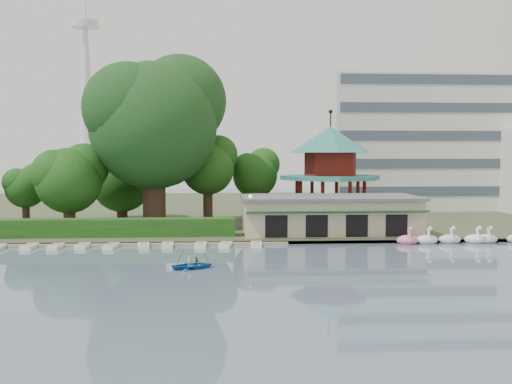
{
  "coord_description": "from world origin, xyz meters",
  "views": [
    {
      "loc": [
        -1.43,
        -37.26,
        8.56
      ],
      "look_at": [
        2.0,
        18.0,
        5.0
      ],
      "focal_mm": 40.0,
      "sensor_mm": 36.0,
      "label": 1
    }
  ],
  "objects": [
    {
      "name": "lamp_post",
      "position": [
        1.5,
        19.0,
        3.34
      ],
      "size": [
        0.36,
        0.36,
        4.28
      ],
      "color": "black",
      "rests_on": "shore"
    },
    {
      "name": "swan_boats",
      "position": [
        22.89,
        16.63,
        0.4
      ],
      "size": [
        13.8,
        1.98,
        1.92
      ],
      "color": "pink",
      "rests_on": "ground"
    },
    {
      "name": "dock",
      "position": [
        -12.0,
        17.2,
        0.12
      ],
      "size": [
        34.0,
        1.6,
        0.24
      ],
      "primitive_type": "cube",
      "color": "gray",
      "rests_on": "ground"
    },
    {
      "name": "embankment",
      "position": [
        0.0,
        17.3,
        0.15
      ],
      "size": [
        220.0,
        0.6,
        0.3
      ],
      "primitive_type": "cube",
      "color": "gray",
      "rests_on": "ground"
    },
    {
      "name": "ground_plane",
      "position": [
        0.0,
        0.0,
        0.0
      ],
      "size": [
        220.0,
        220.0,
        0.0
      ],
      "primitive_type": "plane",
      "color": "slate",
      "rests_on": "ground"
    },
    {
      "name": "small_trees",
      "position": [
        -12.62,
        31.79,
        6.22
      ],
      "size": [
        38.83,
        17.57,
        10.66
      ],
      "color": "#3A281C",
      "rests_on": "shore"
    },
    {
      "name": "hedge",
      "position": [
        -15.0,
        20.5,
        1.3
      ],
      "size": [
        30.0,
        2.0,
        1.8
      ],
      "primitive_type": "cube",
      "color": "#1F5017",
      "rests_on": "shore"
    },
    {
      "name": "big_tree",
      "position": [
        -8.8,
        28.23,
        12.91
      ],
      "size": [
        15.82,
        14.74,
        19.89
      ],
      "color": "#3A281C",
      "rests_on": "shore"
    },
    {
      "name": "pavilion",
      "position": [
        12.0,
        32.0,
        7.48
      ],
      "size": [
        12.4,
        12.4,
        13.5
      ],
      "color": "#C7B690",
      "rests_on": "shore"
    },
    {
      "name": "office_building",
      "position": [
        32.67,
        49.0,
        9.73
      ],
      "size": [
        38.0,
        18.0,
        20.0
      ],
      "color": "silver",
      "rests_on": "shore"
    },
    {
      "name": "moored_rowboats",
      "position": [
        -12.65,
        15.79,
        0.18
      ],
      "size": [
        29.84,
        2.71,
        0.36
      ],
      "color": "white",
      "rests_on": "ground"
    },
    {
      "name": "shore",
      "position": [
        0.0,
        52.0,
        0.2
      ],
      "size": [
        220.0,
        70.0,
        0.4
      ],
      "primitive_type": "cube",
      "color": "#424930",
      "rests_on": "ground"
    },
    {
      "name": "rowboat_with_passengers",
      "position": [
        -3.55,
        5.65,
        0.45
      ],
      "size": [
        5.13,
        4.31,
        2.01
      ],
      "color": "#195BA0",
      "rests_on": "ground"
    },
    {
      "name": "boathouse",
      "position": [
        10.0,
        21.97,
        2.37
      ],
      "size": [
        18.6,
        9.39,
        3.9
      ],
      "color": "#C7B690",
      "rests_on": "shore"
    },
    {
      "name": "broadcast_tower",
      "position": [
        -42.0,
        140.0,
        33.98
      ],
      "size": [
        8.0,
        8.0,
        96.0
      ],
      "color": "silver",
      "rests_on": "ground"
    }
  ]
}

